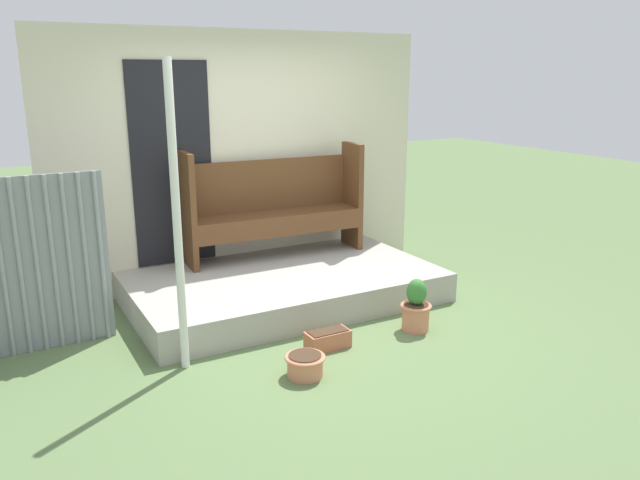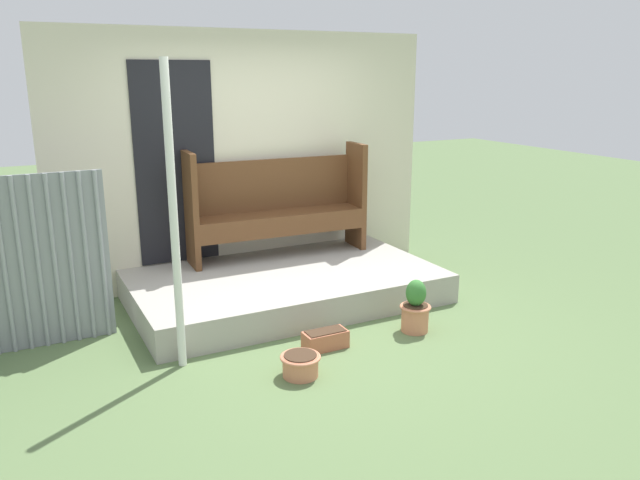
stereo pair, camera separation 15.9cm
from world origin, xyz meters
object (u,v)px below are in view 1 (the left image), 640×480
object	(u,v)px
support_post	(177,222)
flower_pot_left	(305,364)
flower_pot_middle	(416,308)
planter_box_rect	(328,339)
bench	(274,202)

from	to	relation	value
support_post	flower_pot_left	world-z (taller)	support_post
flower_pot_left	flower_pot_middle	distance (m)	1.28
flower_pot_left	planter_box_rect	bearing A→B (deg)	41.46
flower_pot_middle	flower_pot_left	bearing A→B (deg)	-166.59
bench	support_post	bearing A→B (deg)	-131.19
flower_pot_middle	bench	bearing A→B (deg)	105.30
support_post	flower_pot_middle	world-z (taller)	support_post
flower_pot_left	planter_box_rect	xyz separation A→B (m)	(0.39, 0.34, -0.02)
bench	flower_pot_middle	xyz separation A→B (m)	(0.50, -1.82, -0.66)
support_post	bench	bearing A→B (deg)	46.24
bench	planter_box_rect	xyz separation A→B (m)	(-0.36, -1.78, -0.79)
bench	flower_pot_middle	size ratio (longest dim) A/B	4.09
bench	planter_box_rect	bearing A→B (deg)	-98.74
flower_pot_left	support_post	bearing A→B (deg)	141.47
flower_pot_left	planter_box_rect	world-z (taller)	flower_pot_left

